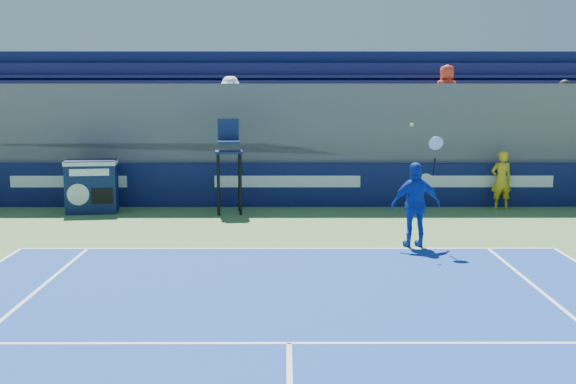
{
  "coord_description": "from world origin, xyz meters",
  "views": [
    {
      "loc": [
        -0.04,
        -2.59,
        3.36
      ],
      "look_at": [
        0.0,
        11.5,
        1.25
      ],
      "focal_mm": 45.0,
      "sensor_mm": 36.0,
      "label": 1
    }
  ],
  "objects_px": {
    "ball_person": "(501,180)",
    "umpire_chair": "(229,156)",
    "tennis_player": "(416,205)",
    "match_clock": "(92,185)"
  },
  "relations": [
    {
      "from": "ball_person",
      "to": "umpire_chair",
      "type": "relative_size",
      "value": 0.64
    },
    {
      "from": "ball_person",
      "to": "umpire_chair",
      "type": "xyz_separation_m",
      "value": [
        -7.3,
        -0.61,
        0.73
      ]
    },
    {
      "from": "tennis_player",
      "to": "umpire_chair",
      "type": "bearing_deg",
      "value": 136.09
    },
    {
      "from": "ball_person",
      "to": "match_clock",
      "type": "xyz_separation_m",
      "value": [
        -10.91,
        -0.51,
        -0.06
      ]
    },
    {
      "from": "match_clock",
      "to": "umpire_chair",
      "type": "xyz_separation_m",
      "value": [
        3.62,
        -0.1,
        0.79
      ]
    },
    {
      "from": "match_clock",
      "to": "umpire_chair",
      "type": "relative_size",
      "value": 0.56
    },
    {
      "from": "ball_person",
      "to": "umpire_chair",
      "type": "height_order",
      "value": "umpire_chair"
    },
    {
      "from": "ball_person",
      "to": "umpire_chair",
      "type": "distance_m",
      "value": 7.36
    },
    {
      "from": "umpire_chair",
      "to": "tennis_player",
      "type": "height_order",
      "value": "tennis_player"
    },
    {
      "from": "ball_person",
      "to": "match_clock",
      "type": "height_order",
      "value": "ball_person"
    }
  ]
}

